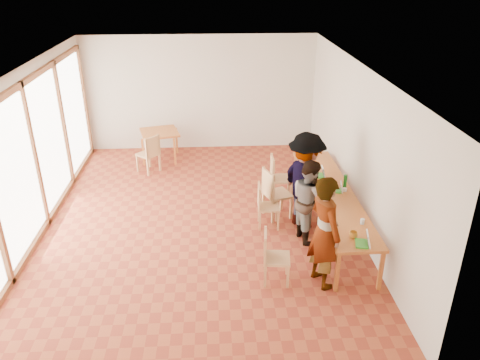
{
  "coord_description": "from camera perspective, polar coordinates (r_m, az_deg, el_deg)",
  "views": [
    {
      "loc": [
        0.33,
        -8.08,
        4.68
      ],
      "look_at": [
        0.78,
        -0.52,
        1.1
      ],
      "focal_mm": 35.0,
      "sensor_mm": 36.0,
      "label": 1
    }
  ],
  "objects": [
    {
      "name": "ground",
      "position": [
        9.34,
        -4.97,
        -4.85
      ],
      "size": [
        8.0,
        8.0,
        0.0
      ],
      "primitive_type": "plane",
      "color": "#9A4325",
      "rests_on": "ground"
    },
    {
      "name": "wall_back",
      "position": [
        12.49,
        -4.87,
        10.48
      ],
      "size": [
        6.0,
        0.1,
        3.0
      ],
      "primitive_type": "cube",
      "color": "beige",
      "rests_on": "ground"
    },
    {
      "name": "wall_front",
      "position": [
        5.18,
        -6.47,
        -12.72
      ],
      "size": [
        6.0,
        0.1,
        3.0
      ],
      "primitive_type": "cube",
      "color": "beige",
      "rests_on": "ground"
    },
    {
      "name": "wall_right",
      "position": [
        9.08,
        13.97,
        4.05
      ],
      "size": [
        0.1,
        8.0,
        3.0
      ],
      "primitive_type": "cube",
      "color": "beige",
      "rests_on": "ground"
    },
    {
      "name": "window_wall",
      "position": [
        9.28,
        -23.94,
        3.03
      ],
      "size": [
        0.1,
        8.0,
        3.0
      ],
      "primitive_type": "cube",
      "color": "white",
      "rests_on": "ground"
    },
    {
      "name": "ceiling",
      "position": [
        8.25,
        -5.77,
        13.59
      ],
      "size": [
        6.0,
        8.0,
        0.04
      ],
      "primitive_type": "cube",
      "color": "white",
      "rests_on": "wall_back"
    },
    {
      "name": "communal_table",
      "position": [
        8.93,
        11.06,
        -1.65
      ],
      "size": [
        0.8,
        4.0,
        0.75
      ],
      "color": "#C0692A",
      "rests_on": "ground"
    },
    {
      "name": "side_table",
      "position": [
        12.05,
        -9.78,
        5.49
      ],
      "size": [
        0.9,
        0.9,
        0.75
      ],
      "rotation": [
        0.0,
        0.0,
        0.25
      ],
      "color": "#C0692A",
      "rests_on": "ground"
    },
    {
      "name": "chair_near",
      "position": [
        7.4,
        3.79,
        -8.71
      ],
      "size": [
        0.46,
        0.46,
        0.47
      ],
      "rotation": [
        0.0,
        0.0,
        -0.12
      ],
      "color": "tan",
      "rests_on": "ground"
    },
    {
      "name": "chair_mid",
      "position": [
        8.87,
        2.93,
        -2.61
      ],
      "size": [
        0.42,
        0.42,
        0.46
      ],
      "rotation": [
        0.0,
        0.0,
        -0.04
      ],
      "color": "tan",
      "rests_on": "ground"
    },
    {
      "name": "chair_far",
      "position": [
        9.14,
        4.02,
        -1.09
      ],
      "size": [
        0.61,
        0.61,
        0.54
      ],
      "rotation": [
        0.0,
        0.0,
        0.35
      ],
      "color": "tan",
      "rests_on": "ground"
    },
    {
      "name": "chair_empty",
      "position": [
        9.91,
        4.51,
        0.83
      ],
      "size": [
        0.45,
        0.45,
        0.51
      ],
      "rotation": [
        0.0,
        0.0,
        -0.0
      ],
      "color": "tan",
      "rests_on": "ground"
    },
    {
      "name": "chair_spare",
      "position": [
        11.32,
        -10.88,
        3.6
      ],
      "size": [
        0.62,
        0.62,
        0.5
      ],
      "rotation": [
        0.0,
        0.0,
        2.4
      ],
      "color": "tan",
      "rests_on": "ground"
    },
    {
      "name": "person_near",
      "position": [
        7.26,
        10.27,
        -6.27
      ],
      "size": [
        0.65,
        0.79,
        1.85
      ],
      "primitive_type": "imported",
      "rotation": [
        0.0,
        0.0,
        1.93
      ],
      "color": "gray",
      "rests_on": "ground"
    },
    {
      "name": "person_mid",
      "position": [
        8.48,
        8.45,
        -2.45
      ],
      "size": [
        0.74,
        0.86,
        1.54
      ],
      "primitive_type": "imported",
      "rotation": [
        0.0,
        0.0,
        1.8
      ],
      "color": "gray",
      "rests_on": "ground"
    },
    {
      "name": "person_far",
      "position": [
        8.78,
        7.96,
        -0.14
      ],
      "size": [
        1.12,
        1.39,
        1.89
      ],
      "primitive_type": "imported",
      "rotation": [
        0.0,
        0.0,
        1.97
      ],
      "color": "gray",
      "rests_on": "ground"
    },
    {
      "name": "laptop_near",
      "position": [
        7.39,
        14.98,
        -7.23
      ],
      "size": [
        0.27,
        0.29,
        0.22
      ],
      "rotation": [
        0.0,
        0.0,
        -0.21
      ],
      "color": "green",
      "rests_on": "communal_table"
    },
    {
      "name": "laptop_mid",
      "position": [
        8.92,
        12.02,
        -1.05
      ],
      "size": [
        0.23,
        0.25,
        0.18
      ],
      "rotation": [
        0.0,
        0.0,
        -0.23
      ],
      "color": "green",
      "rests_on": "communal_table"
    },
    {
      "name": "laptop_far",
      "position": [
        9.47,
        9.84,
        0.78
      ],
      "size": [
        0.22,
        0.25,
        0.2
      ],
      "rotation": [
        0.0,
        0.0,
        -0.05
      ],
      "color": "green",
      "rests_on": "communal_table"
    },
    {
      "name": "yellow_mug",
      "position": [
        7.53,
        13.64,
        -6.5
      ],
      "size": [
        0.16,
        0.16,
        0.1
      ],
      "primitive_type": "imported",
      "rotation": [
        0.0,
        0.0,
        -0.32
      ],
      "color": "orange",
      "rests_on": "communal_table"
    },
    {
      "name": "green_bottle",
      "position": [
        9.01,
        12.7,
        -0.21
      ],
      "size": [
        0.07,
        0.07,
        0.28
      ],
      "primitive_type": "cylinder",
      "color": "#136219",
      "rests_on": "communal_table"
    },
    {
      "name": "clear_glass",
      "position": [
        7.94,
        14.69,
        -4.91
      ],
      "size": [
        0.07,
        0.07,
        0.09
      ],
      "primitive_type": "cylinder",
      "color": "silver",
      "rests_on": "communal_table"
    },
    {
      "name": "condiment_cup",
      "position": [
        8.96,
        12.65,
        -1.16
      ],
      "size": [
        0.08,
        0.08,
        0.06
      ],
      "primitive_type": "cylinder",
      "color": "white",
      "rests_on": "communal_table"
    },
    {
      "name": "pink_phone",
      "position": [
        7.7,
        11.5,
        -5.88
      ],
      "size": [
        0.05,
        0.1,
        0.01
      ],
      "primitive_type": "cube",
      "color": "#C13780",
      "rests_on": "communal_table"
    },
    {
      "name": "black_pouch",
      "position": [
        8.49,
        9.95,
        -2.32
      ],
      "size": [
        0.16,
        0.26,
        0.09
      ],
      "primitive_type": "cube",
      "color": "black",
      "rests_on": "communal_table"
    }
  ]
}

